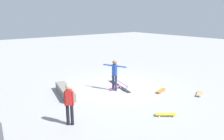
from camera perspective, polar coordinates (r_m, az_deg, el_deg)
ground_plane at (r=10.98m, az=2.18°, el=-4.89°), size 60.00×60.00×0.00m
grind_rail at (r=11.11m, az=2.04°, el=-3.95°), size 2.23×0.74×0.31m
skate_ledge at (r=10.10m, az=-13.02°, el=-5.84°), size 2.20×0.89×0.40m
skater_main at (r=10.25m, az=0.73°, el=-0.87°), size 1.21×0.58×1.60m
skateboard_main at (r=10.75m, az=0.98°, el=-4.90°), size 0.33×0.82×0.09m
bystander_red_shirt at (r=7.17m, az=-11.91°, el=-8.79°), size 0.27×0.30×1.51m
loose_skateboard_orange at (r=10.64m, az=13.58°, el=-5.54°), size 0.40×0.82×0.09m
loose_skateboard_yellow at (r=8.20m, az=14.86°, el=-11.89°), size 0.65×0.75×0.09m
loose_skateboard_natural at (r=10.82m, az=23.28°, el=-6.01°), size 0.49×0.82×0.09m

